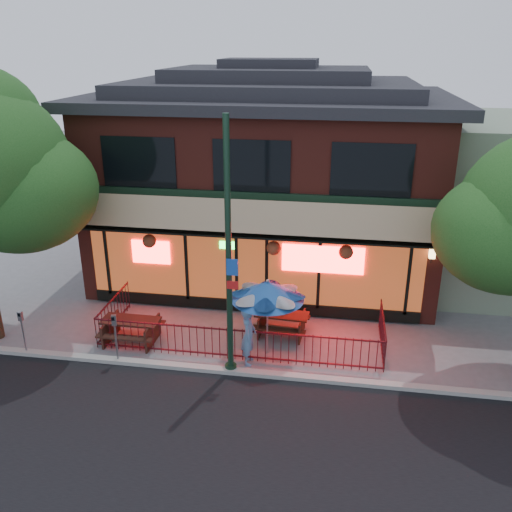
{
  "coord_description": "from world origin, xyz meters",
  "views": [
    {
      "loc": [
        2.71,
        -12.96,
        8.53
      ],
      "look_at": [
        0.33,
        2.0,
        2.52
      ],
      "focal_mm": 38.0,
      "sensor_mm": 36.0,
      "label": 1
    }
  ],
  "objects": [
    {
      "name": "restaurant_building",
      "position": [
        0.0,
        7.11,
        4.13
      ],
      "size": [
        12.96,
        9.49,
        8.05
      ],
      "color": "maroon",
      "rests_on": "ground"
    },
    {
      "name": "parking_meter_near",
      "position": [
        -3.27,
        -0.48,
        1.02
      ],
      "size": [
        0.16,
        0.15,
        1.51
      ],
      "color": "gray",
      "rests_on": "ground"
    },
    {
      "name": "ground",
      "position": [
        0.0,
        0.0,
        0.0
      ],
      "size": [
        80.0,
        80.0,
        0.0
      ],
      "primitive_type": "plane",
      "color": "gray",
      "rests_on": "ground"
    },
    {
      "name": "curb",
      "position": [
        0.0,
        -0.5,
        0.06
      ],
      "size": [
        80.0,
        0.25,
        0.12
      ],
      "primitive_type": "cube",
      "color": "#999993",
      "rests_on": "ground"
    },
    {
      "name": "pedestrian",
      "position": [
        0.42,
        0.1,
        0.87
      ],
      "size": [
        0.44,
        0.65,
        1.74
      ],
      "primitive_type": "imported",
      "rotation": [
        0.0,
        0.0,
        1.61
      ],
      "color": "#5884B0",
      "rests_on": "ground"
    },
    {
      "name": "patio_umbrella",
      "position": [
        0.87,
        0.7,
        2.02
      ],
      "size": [
        2.07,
        2.07,
        2.37
      ],
      "color": "gray",
      "rests_on": "ground"
    },
    {
      "name": "street_light",
      "position": [
        0.0,
        -0.4,
        3.15
      ],
      "size": [
        0.43,
        0.32,
        7.0
      ],
      "color": "#163322",
      "rests_on": "ground"
    },
    {
      "name": "patio_fence",
      "position": [
        0.0,
        0.5,
        0.63
      ],
      "size": [
        8.44,
        2.62,
        1.0
      ],
      "color": "#4A0F17",
      "rests_on": "ground"
    },
    {
      "name": "picnic_table_left",
      "position": [
        -3.3,
        0.7,
        0.49
      ],
      "size": [
        1.76,
        1.36,
        0.74
      ],
      "color": "#371B14",
      "rests_on": "ground"
    },
    {
      "name": "parking_meter_far",
      "position": [
        -6.09,
        -0.48,
        0.94
      ],
      "size": [
        0.13,
        0.11,
        1.39
      ],
      "color": "gray",
      "rests_on": "ground"
    },
    {
      "name": "neighbor_building",
      "position": [
        9.0,
        7.7,
        3.0
      ],
      "size": [
        6.0,
        7.0,
        6.0
      ],
      "primitive_type": "cube",
      "color": "gray",
      "rests_on": "ground"
    },
    {
      "name": "picnic_table_right",
      "position": [
        1.16,
        1.89,
        0.46
      ],
      "size": [
        1.71,
        1.36,
        0.7
      ],
      "color": "#331C11",
      "rests_on": "ground"
    }
  ]
}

